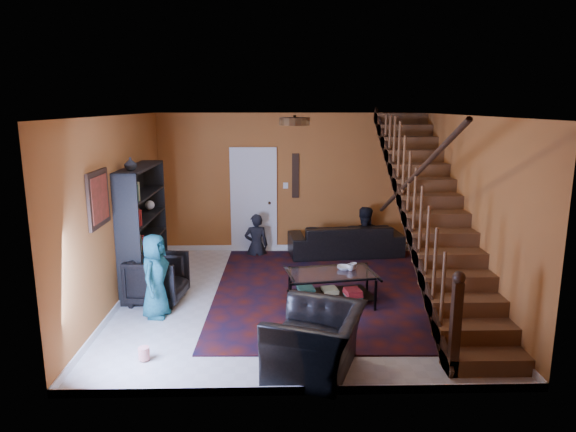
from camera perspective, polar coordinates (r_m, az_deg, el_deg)
name	(u,v)px	position (r m, az deg, el deg)	size (l,w,h in m)	color
floor	(292,298)	(8.11, 0.48, -9.08)	(5.50, 5.50, 0.00)	beige
room	(216,269)	(9.41, -7.96, -5.83)	(5.50, 5.50, 5.50)	#A75E25
staircase	(432,210)	(8.06, 15.75, 0.69)	(0.95, 5.02, 3.18)	brown
bookshelf	(144,230)	(8.66, -15.76, -1.47)	(0.35, 1.80, 2.00)	black
door	(254,201)	(10.47, -3.83, 1.62)	(0.82, 0.05, 2.05)	silver
framed_picture	(98,199)	(7.15, -20.32, 1.81)	(0.04, 0.74, 0.74)	maroon
wall_hanging	(295,176)	(10.38, 0.84, 4.50)	(0.14, 0.03, 0.90)	black
ceiling_fixture	(295,121)	(6.76, 0.74, 10.46)	(0.40, 0.40, 0.10)	#3F2814
rug	(337,290)	(8.44, 5.50, -8.18)	(3.91, 4.47, 0.02)	#40110B
sofa	(345,240)	(10.29, 6.38, -2.62)	(2.21, 0.87, 0.65)	black
armchair_left	(158,279)	(8.09, -14.26, -6.76)	(0.78, 0.80, 0.73)	black
armchair_right	(316,341)	(5.92, 3.09, -13.73)	(1.11, 0.97, 0.72)	black
person_adult_a	(256,246)	(10.28, -3.54, -3.30)	(0.47, 0.31, 1.30)	black
person_adult_b	(363,242)	(10.41, 8.35, -2.84)	(0.69, 0.54, 1.43)	black
person_child	(155,276)	(7.48, -14.55, -6.45)	(0.59, 0.38, 1.21)	#1C656A
coffee_table	(331,285)	(7.83, 4.76, -7.67)	(1.40, 0.96, 0.49)	black
cup_a	(351,267)	(7.86, 6.97, -5.70)	(0.12, 0.12, 0.10)	#999999
cup_b	(354,266)	(7.94, 7.29, -5.54)	(0.10, 0.10, 0.10)	#999999
bowl	(344,268)	(7.91, 6.24, -5.73)	(0.22, 0.22, 0.05)	#999999
vase	(130,164)	(8.00, -17.10, 5.57)	(0.18, 0.18, 0.19)	#999999
popcorn_bucket	(144,353)	(6.46, -15.71, -14.47)	(0.13, 0.13, 0.15)	red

